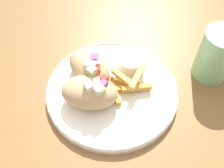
{
  "coord_description": "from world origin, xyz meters",
  "views": [
    {
      "loc": [
        0.15,
        -0.3,
        1.23
      ],
      "look_at": [
        0.03,
        0.01,
        0.77
      ],
      "focal_mm": 42.0,
      "sensor_mm": 36.0,
      "label": 1
    }
  ],
  "objects_px": {
    "pita_sandwich_near": "(90,92)",
    "fries_pile": "(128,84)",
    "pita_sandwich_far": "(90,67)",
    "water_glass": "(215,57)",
    "plate": "(112,90)",
    "sauce_ramekin": "(131,62)"
  },
  "relations": [
    {
      "from": "fries_pile",
      "to": "sauce_ramekin",
      "type": "xyz_separation_m",
      "value": [
        -0.01,
        0.06,
        0.01
      ]
    },
    {
      "from": "plate",
      "to": "sauce_ramekin",
      "type": "relative_size",
      "value": 4.33
    },
    {
      "from": "plate",
      "to": "fries_pile",
      "type": "height_order",
      "value": "fries_pile"
    },
    {
      "from": "pita_sandwich_near",
      "to": "fries_pile",
      "type": "height_order",
      "value": "pita_sandwich_near"
    },
    {
      "from": "plate",
      "to": "pita_sandwich_far",
      "type": "bearing_deg",
      "value": 165.23
    },
    {
      "from": "plate",
      "to": "water_glass",
      "type": "relative_size",
      "value": 2.39
    },
    {
      "from": "fries_pile",
      "to": "sauce_ramekin",
      "type": "height_order",
      "value": "fries_pile"
    },
    {
      "from": "water_glass",
      "to": "pita_sandwich_near",
      "type": "bearing_deg",
      "value": -140.44
    },
    {
      "from": "sauce_ramekin",
      "to": "water_glass",
      "type": "bearing_deg",
      "value": 20.16
    },
    {
      "from": "pita_sandwich_near",
      "to": "sauce_ramekin",
      "type": "xyz_separation_m",
      "value": [
        0.05,
        0.12,
        -0.01
      ]
    },
    {
      "from": "pita_sandwich_far",
      "to": "water_glass",
      "type": "distance_m",
      "value": 0.28
    },
    {
      "from": "plate",
      "to": "sauce_ramekin",
      "type": "xyz_separation_m",
      "value": [
        0.02,
        0.08,
        0.02
      ]
    },
    {
      "from": "fries_pile",
      "to": "water_glass",
      "type": "bearing_deg",
      "value": 37.28
    },
    {
      "from": "pita_sandwich_far",
      "to": "water_glass",
      "type": "relative_size",
      "value": 1.1
    },
    {
      "from": "plate",
      "to": "pita_sandwich_near",
      "type": "height_order",
      "value": "pita_sandwich_near"
    },
    {
      "from": "pita_sandwich_far",
      "to": "water_glass",
      "type": "bearing_deg",
      "value": 55.63
    },
    {
      "from": "fries_pile",
      "to": "water_glass",
      "type": "height_order",
      "value": "water_glass"
    },
    {
      "from": "plate",
      "to": "pita_sandwich_near",
      "type": "distance_m",
      "value": 0.07
    },
    {
      "from": "pita_sandwich_near",
      "to": "pita_sandwich_far",
      "type": "xyz_separation_m",
      "value": [
        -0.03,
        0.06,
        0.0
      ]
    },
    {
      "from": "plate",
      "to": "sauce_ramekin",
      "type": "distance_m",
      "value": 0.08
    },
    {
      "from": "pita_sandwich_near",
      "to": "water_glass",
      "type": "relative_size",
      "value": 1.09
    },
    {
      "from": "sauce_ramekin",
      "to": "water_glass",
      "type": "xyz_separation_m",
      "value": [
        0.18,
        0.07,
        0.02
      ]
    }
  ]
}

